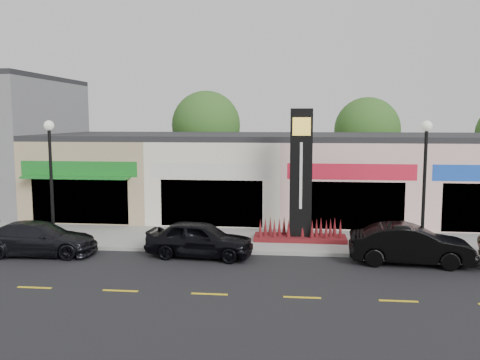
{
  "coord_description": "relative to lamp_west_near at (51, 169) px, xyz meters",
  "views": [
    {
      "loc": [
        2.69,
        -18.78,
        5.66
      ],
      "look_at": [
        0.25,
        4.0,
        2.92
      ],
      "focal_mm": 38.0,
      "sensor_mm": 36.0,
      "label": 1
    }
  ],
  "objects": [
    {
      "name": "ground",
      "position": [
        8.0,
        -2.5,
        -3.48
      ],
      "size": [
        120.0,
        120.0,
        0.0
      ],
      "primitive_type": "plane",
      "color": "black",
      "rests_on": "ground"
    },
    {
      "name": "shop_cream",
      "position": [
        6.5,
        8.97,
        -1.08
      ],
      "size": [
        7.0,
        10.01,
        4.8
      ],
      "color": "white",
      "rests_on": "ground"
    },
    {
      "name": "lamp_west_near",
      "position": [
        0.0,
        0.0,
        0.0
      ],
      "size": [
        0.44,
        0.44,
        5.47
      ],
      "color": "black",
      "rests_on": "sidewalk"
    },
    {
      "name": "car_black_sedan",
      "position": [
        6.85,
        -1.04,
        -2.72
      ],
      "size": [
        2.24,
        4.6,
        1.51
      ],
      "primitive_type": "imported",
      "rotation": [
        0.0,
        0.0,
        1.47
      ],
      "color": "black",
      "rests_on": "ground"
    },
    {
      "name": "tree_rear_west",
      "position": [
        4.0,
        17.0,
        1.74
      ],
      "size": [
        5.2,
        5.2,
        7.83
      ],
      "color": "#382619",
      "rests_on": "ground"
    },
    {
      "name": "lamp_east_near",
      "position": [
        16.0,
        0.0,
        0.0
      ],
      "size": [
        0.44,
        0.44,
        5.47
      ],
      "color": "black",
      "rests_on": "sidewalk"
    },
    {
      "name": "shop_beige",
      "position": [
        -0.5,
        8.96,
        -1.08
      ],
      "size": [
        7.0,
        10.85,
        4.8
      ],
      "color": "tan",
      "rests_on": "ground"
    },
    {
      "name": "shop_pink_e",
      "position": [
        20.5,
        8.97,
        -1.08
      ],
      "size": [
        7.0,
        10.01,
        4.8
      ],
      "color": "beige",
      "rests_on": "ground"
    },
    {
      "name": "shop_pink_w",
      "position": [
        13.5,
        8.97,
        -1.08
      ],
      "size": [
        7.0,
        10.01,
        4.8
      ],
      "color": "beige",
      "rests_on": "ground"
    },
    {
      "name": "car_black_conv",
      "position": [
        15.27,
        -1.19,
        -2.7
      ],
      "size": [
        1.96,
        4.81,
        1.55
      ],
      "primitive_type": "imported",
      "rotation": [
        0.0,
        0.0,
        1.5
      ],
      "color": "black",
      "rests_on": "ground"
    },
    {
      "name": "tree_rear_mid",
      "position": [
        16.0,
        17.0,
        1.41
      ],
      "size": [
        4.8,
        4.8,
        7.29
      ],
      "color": "#382619",
      "rests_on": "ground"
    },
    {
      "name": "car_dark_sedan",
      "position": [
        0.09,
        -1.46,
        -2.78
      ],
      "size": [
        2.25,
        4.92,
        1.39
      ],
      "primitive_type": "imported",
      "rotation": [
        0.0,
        0.0,
        1.63
      ],
      "color": "black",
      "rests_on": "ground"
    },
    {
      "name": "sidewalk",
      "position": [
        8.0,
        1.85,
        -3.4
      ],
      "size": [
        52.0,
        4.3,
        0.15
      ],
      "primitive_type": "cube",
      "color": "gray",
      "rests_on": "ground"
    },
    {
      "name": "pylon_sign",
      "position": [
        11.0,
        1.7,
        -1.2
      ],
      "size": [
        4.2,
        1.3,
        6.0
      ],
      "color": "#590F1D",
      "rests_on": "sidewalk"
    },
    {
      "name": "curb",
      "position": [
        8.0,
        -0.4,
        -3.4
      ],
      "size": [
        52.0,
        0.2,
        0.15
      ],
      "primitive_type": "cube",
      "color": "gray",
      "rests_on": "ground"
    }
  ]
}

